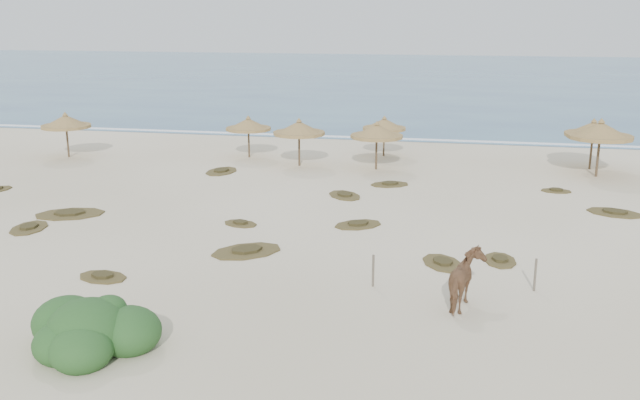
# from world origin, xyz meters

# --- Properties ---
(ground) EXTENTS (160.00, 160.00, 0.00)m
(ground) POSITION_xyz_m (0.00, 0.00, 0.00)
(ground) COLOR beige
(ground) RESTS_ON ground
(ocean) EXTENTS (200.00, 100.00, 0.01)m
(ocean) POSITION_xyz_m (0.00, 75.00, 0.00)
(ocean) COLOR #2A517E
(ocean) RESTS_ON ground
(foam_line) EXTENTS (70.00, 0.60, 0.01)m
(foam_line) POSITION_xyz_m (0.00, 26.00, 0.00)
(foam_line) COLOR white
(foam_line) RESTS_ON ground
(palapa_0) EXTENTS (3.84, 3.84, 2.80)m
(palapa_0) POSITION_xyz_m (-17.71, 15.63, 2.17)
(palapa_0) COLOR brown
(palapa_0) RESTS_ON ground
(palapa_1) EXTENTS (3.39, 3.39, 2.59)m
(palapa_1) POSITION_xyz_m (-6.75, 17.74, 2.01)
(palapa_1) COLOR brown
(palapa_1) RESTS_ON ground
(palapa_2) EXTENTS (3.25, 3.25, 2.80)m
(palapa_2) POSITION_xyz_m (-3.16, 15.93, 2.17)
(palapa_2) COLOR brown
(palapa_2) RESTS_ON ground
(palapa_3) EXTENTS (3.45, 3.45, 2.52)m
(palapa_3) POSITION_xyz_m (1.33, 19.79, 1.95)
(palapa_3) COLOR brown
(palapa_3) RESTS_ON ground
(palapa_4) EXTENTS (3.01, 3.01, 2.78)m
(palapa_4) POSITION_xyz_m (1.34, 15.86, 2.16)
(palapa_4) COLOR brown
(palapa_4) RESTS_ON ground
(palapa_5) EXTENTS (3.87, 3.87, 3.21)m
(palapa_5) POSITION_xyz_m (13.33, 16.38, 2.49)
(palapa_5) COLOR brown
(palapa_5) RESTS_ON ground
(palapa_6) EXTENTS (4.06, 4.06, 2.93)m
(palapa_6) POSITION_xyz_m (13.28, 18.22, 2.28)
(palapa_6) COLOR brown
(palapa_6) RESTS_ON ground
(horse) EXTENTS (1.24, 2.19, 1.75)m
(horse) POSITION_xyz_m (6.38, -3.09, 0.87)
(horse) COLOR brown
(horse) RESTS_ON ground
(fence_post_near) EXTENTS (0.11, 0.11, 1.08)m
(fence_post_near) POSITION_xyz_m (3.41, -1.90, 0.54)
(fence_post_near) COLOR #615948
(fence_post_near) RESTS_ON ground
(fence_post_far) EXTENTS (0.09, 0.09, 1.10)m
(fence_post_far) POSITION_xyz_m (8.57, -1.28, 0.55)
(fence_post_far) COLOR #615948
(fence_post_far) RESTS_ON ground
(bush) EXTENTS (3.67, 3.23, 1.64)m
(bush) POSITION_xyz_m (-3.38, -7.87, 0.54)
(bush) COLOR #265524
(bush) RESTS_ON ground
(scrub_0) EXTENTS (1.72, 2.33, 0.16)m
(scrub_0) POSITION_xyz_m (-11.38, 1.62, 0.05)
(scrub_0) COLOR brown
(scrub_0) RESTS_ON ground
(scrub_1) EXTENTS (3.54, 2.95, 0.16)m
(scrub_1) POSITION_xyz_m (-10.83, 3.88, 0.05)
(scrub_1) COLOR brown
(scrub_1) RESTS_ON ground
(scrub_2) EXTENTS (1.78, 1.45, 0.16)m
(scrub_2) POSITION_xyz_m (-2.96, 3.94, 0.05)
(scrub_2) COLOR brown
(scrub_2) RESTS_ON ground
(scrub_3) EXTENTS (2.50, 2.33, 0.16)m
(scrub_3) POSITION_xyz_m (1.94, 4.77, 0.05)
(scrub_3) COLOR brown
(scrub_3) RESTS_ON ground
(scrub_4) EXTENTS (2.07, 2.39, 0.16)m
(scrub_4) POSITION_xyz_m (5.59, 0.69, 0.05)
(scrub_4) COLOR brown
(scrub_4) RESTS_ON ground
(scrub_5) EXTENTS (2.82, 2.34, 0.16)m
(scrub_5) POSITION_xyz_m (12.90, 8.81, 0.05)
(scrub_5) COLOR brown
(scrub_5) RESTS_ON ground
(scrub_6) EXTENTS (1.86, 2.58, 0.16)m
(scrub_6) POSITION_xyz_m (-7.08, 13.45, 0.05)
(scrub_6) COLOR brown
(scrub_6) RESTS_ON ground
(scrub_7) EXTENTS (2.37, 2.00, 0.16)m
(scrub_7) POSITION_xyz_m (2.51, 12.21, 0.05)
(scrub_7) COLOR brown
(scrub_7) RESTS_ON ground
(scrub_9) EXTENTS (3.25, 3.11, 0.16)m
(scrub_9) POSITION_xyz_m (-1.66, 0.57, 0.05)
(scrub_9) COLOR brown
(scrub_9) RESTS_ON ground
(scrub_10) EXTENTS (1.54, 1.07, 0.16)m
(scrub_10) POSITION_xyz_m (10.80, 12.47, 0.05)
(scrub_10) COLOR brown
(scrub_10) RESTS_ON ground
(scrub_11) EXTENTS (1.99, 1.51, 0.16)m
(scrub_11) POSITION_xyz_m (-5.66, -2.96, 0.05)
(scrub_11) COLOR brown
(scrub_11) RESTS_ON ground
(scrub_12) EXTENTS (1.29, 1.85, 0.16)m
(scrub_12) POSITION_xyz_m (7.61, 1.39, 0.05)
(scrub_12) COLOR brown
(scrub_12) RESTS_ON ground
(scrub_13) EXTENTS (2.34, 2.52, 0.16)m
(scrub_13) POSITION_xyz_m (0.58, 9.49, 0.05)
(scrub_13) COLOR brown
(scrub_13) RESTS_ON ground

